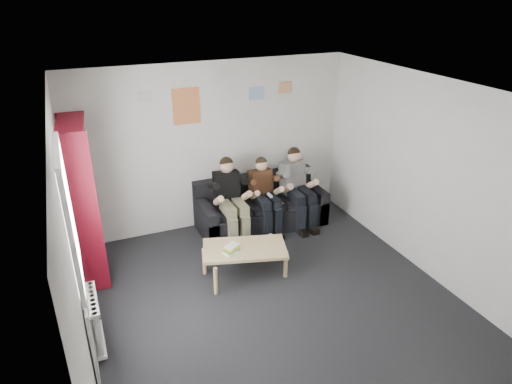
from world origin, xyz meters
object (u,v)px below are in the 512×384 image
(sofa, at_px, (261,209))
(person_left, at_px, (231,200))
(person_middle, at_px, (265,196))
(coffee_table, at_px, (245,251))
(bookshelf, at_px, (84,201))
(person_right, at_px, (298,188))

(sofa, relative_size, person_left, 1.61)
(person_left, bearing_deg, person_middle, 7.02)
(coffee_table, xyz_separation_m, person_left, (0.21, 1.09, 0.25))
(bookshelf, distance_m, person_middle, 2.76)
(sofa, xyz_separation_m, coffee_table, (-0.80, -1.28, 0.10))
(sofa, height_order, person_middle, person_middle)
(bookshelf, distance_m, person_left, 2.18)
(person_right, bearing_deg, sofa, 153.09)
(person_left, bearing_deg, bookshelf, -169.33)
(coffee_table, distance_m, person_middle, 1.37)
(coffee_table, relative_size, person_left, 0.86)
(bookshelf, xyz_separation_m, person_left, (2.13, 0.15, -0.45))
(sofa, distance_m, person_left, 0.71)
(coffee_table, distance_m, person_left, 1.13)
(bookshelf, bearing_deg, sofa, 11.70)
(sofa, xyz_separation_m, person_left, (-0.59, -0.20, 0.35))
(coffee_table, bearing_deg, person_right, 38.14)
(bookshelf, xyz_separation_m, person_right, (3.30, 0.15, -0.45))
(sofa, distance_m, person_right, 0.71)
(sofa, height_order, person_right, person_right)
(coffee_table, bearing_deg, person_left, 79.17)
(sofa, relative_size, person_middle, 1.72)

